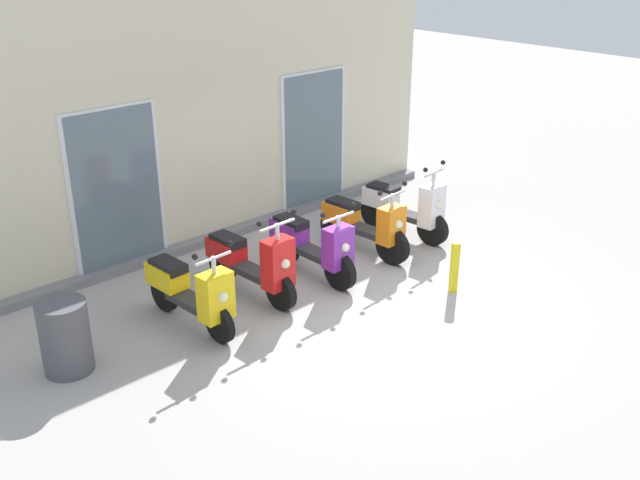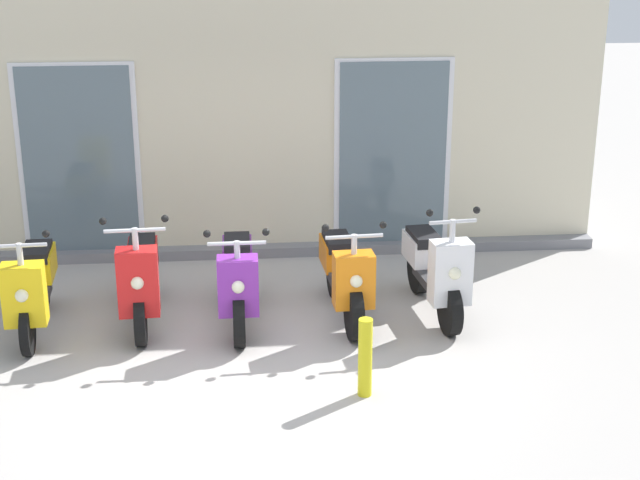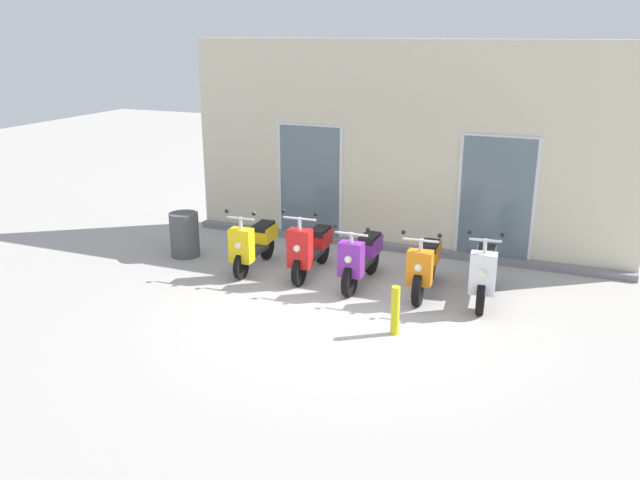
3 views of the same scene
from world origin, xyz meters
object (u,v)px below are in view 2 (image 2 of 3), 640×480
at_px(scooter_white, 435,269).
at_px(curb_bollard, 365,357).
at_px(scooter_yellow, 32,285).
at_px(scooter_purple, 238,279).
at_px(scooter_red, 141,277).
at_px(scooter_orange, 344,275).

bearing_deg(scooter_white, curb_bollard, -119.21).
relative_size(scooter_yellow, scooter_purple, 0.96).
distance_m(scooter_yellow, scooter_red, 1.03).
height_order(scooter_yellow, curb_bollard, scooter_yellow).
bearing_deg(curb_bollard, scooter_white, 60.79).
xyz_separation_m(scooter_red, scooter_orange, (2.01, -0.06, -0.02)).
bearing_deg(scooter_yellow, scooter_orange, 1.43).
distance_m(scooter_white, curb_bollard, 1.90).
bearing_deg(scooter_orange, scooter_white, 0.73).
xyz_separation_m(scooter_yellow, scooter_purple, (1.97, 0.03, -0.01)).
bearing_deg(scooter_red, scooter_orange, -1.67).
xyz_separation_m(scooter_yellow, scooter_red, (1.02, 0.13, -0.00)).
xyz_separation_m(scooter_yellow, curb_bollard, (3.02, -1.57, -0.13)).
xyz_separation_m(scooter_yellow, scooter_white, (3.95, 0.09, -0.00)).
distance_m(scooter_yellow, scooter_purple, 1.97).
bearing_deg(scooter_orange, scooter_yellow, -178.57).
xyz_separation_m(scooter_white, curb_bollard, (-0.93, -1.66, -0.13)).
relative_size(scooter_yellow, scooter_red, 0.95).
relative_size(scooter_yellow, scooter_orange, 0.96).
relative_size(scooter_white, curb_bollard, 2.26).
height_order(scooter_purple, scooter_orange, scooter_orange).
relative_size(scooter_purple, scooter_orange, 1.00).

